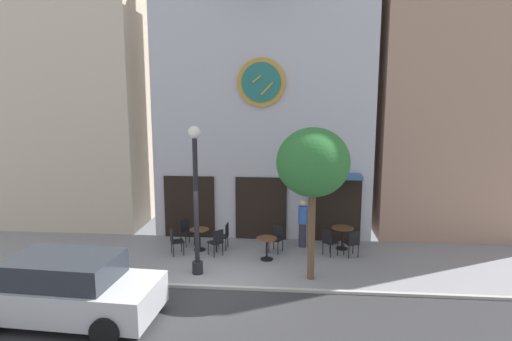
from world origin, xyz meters
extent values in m
cube|color=gray|center=(0.00, 2.18, -0.03)|extent=(26.25, 4.36, 0.05)
cube|color=#A8A5A0|center=(0.00, 0.02, 0.04)|extent=(26.25, 0.12, 0.08)
cube|color=#B2B2BC|center=(0.90, 5.59, 4.70)|extent=(7.97, 2.47, 9.41)
cylinder|color=#B7842D|center=(0.90, 4.30, 5.66)|extent=(1.67, 0.10, 1.67)
cylinder|color=#1E6660|center=(0.90, 4.24, 5.66)|extent=(1.37, 0.04, 1.37)
cube|color=#B7842D|center=(0.75, 4.20, 5.78)|extent=(0.33, 0.03, 0.28)
cube|color=#B7842D|center=(1.10, 4.20, 5.45)|extent=(0.45, 0.03, 0.47)
cube|color=black|center=(-1.76, 4.32, 1.15)|extent=(1.86, 0.10, 2.30)
cube|color=black|center=(0.90, 4.32, 1.15)|extent=(1.86, 0.10, 2.30)
cube|color=black|center=(3.56, 4.32, 1.15)|extent=(1.86, 0.10, 2.30)
cube|color=#33568C|center=(3.13, 4.01, 2.45)|extent=(2.55, 0.90, 0.12)
cube|color=beige|center=(-7.05, 6.72, 6.97)|extent=(6.20, 4.74, 13.94)
cube|color=#9E7A66|center=(8.32, 6.73, 6.66)|extent=(6.29, 4.75, 13.33)
cylinder|color=black|center=(-0.73, 0.99, 0.18)|extent=(0.32, 0.32, 0.36)
cylinder|color=black|center=(-0.73, 0.99, 2.00)|extent=(0.14, 0.14, 4.00)
sphere|color=white|center=(-0.73, 0.99, 4.18)|extent=(0.36, 0.36, 0.36)
cylinder|color=brown|center=(2.59, 0.89, 1.34)|extent=(0.20, 0.20, 2.67)
ellipsoid|color=#2D7033|center=(2.59, 0.89, 3.38)|extent=(2.03, 1.83, 1.93)
cylinder|color=black|center=(-1.09, 2.94, 0.37)|extent=(0.07, 0.07, 0.73)
cylinder|color=black|center=(-1.09, 2.94, 0.01)|extent=(0.40, 0.40, 0.03)
cylinder|color=brown|center=(-1.09, 2.94, 0.73)|extent=(0.66, 0.66, 0.03)
cylinder|color=black|center=(1.24, 2.26, 0.35)|extent=(0.07, 0.07, 0.71)
cylinder|color=black|center=(1.24, 2.26, 0.01)|extent=(0.40, 0.40, 0.03)
cylinder|color=brown|center=(1.24, 2.26, 0.71)|extent=(0.66, 0.66, 0.03)
cylinder|color=black|center=(3.76, 3.47, 0.38)|extent=(0.07, 0.07, 0.75)
cylinder|color=black|center=(3.76, 3.47, 0.01)|extent=(0.40, 0.40, 0.03)
cylinder|color=brown|center=(3.76, 3.47, 0.75)|extent=(0.75, 0.75, 0.03)
cube|color=black|center=(3.97, 2.79, 0.45)|extent=(0.52, 0.52, 0.04)
cube|color=black|center=(4.04, 2.63, 0.68)|extent=(0.37, 0.18, 0.45)
cylinder|color=black|center=(4.07, 3.01, 0.23)|extent=(0.03, 0.03, 0.45)
cylinder|color=black|center=(3.75, 2.89, 0.23)|extent=(0.03, 0.03, 0.45)
cylinder|color=black|center=(4.19, 2.70, 0.23)|extent=(0.03, 0.03, 0.45)
cylinder|color=black|center=(3.88, 2.57, 0.23)|extent=(0.03, 0.03, 0.45)
cube|color=black|center=(-1.73, 2.47, 0.45)|extent=(0.54, 0.54, 0.04)
cube|color=black|center=(-1.89, 2.39, 0.68)|extent=(0.20, 0.36, 0.45)
cylinder|color=black|center=(-1.51, 2.39, 0.23)|extent=(0.03, 0.03, 0.45)
cylinder|color=black|center=(-1.66, 2.69, 0.23)|extent=(0.03, 0.03, 0.45)
cylinder|color=black|center=(-1.81, 2.24, 0.23)|extent=(0.03, 0.03, 0.45)
cylinder|color=black|center=(-1.96, 2.54, 0.23)|extent=(0.03, 0.03, 0.45)
cube|color=black|center=(1.50, 2.97, 0.45)|extent=(0.53, 0.53, 0.04)
cube|color=black|center=(1.58, 3.13, 0.68)|extent=(0.36, 0.20, 0.45)
cylinder|color=black|center=(1.28, 2.89, 0.23)|extent=(0.03, 0.03, 0.45)
cylinder|color=black|center=(1.58, 2.74, 0.23)|extent=(0.03, 0.03, 0.45)
cylinder|color=black|center=(1.42, 3.20, 0.23)|extent=(0.03, 0.03, 0.45)
cylinder|color=black|center=(1.73, 3.05, 0.23)|extent=(0.03, 0.03, 0.45)
cube|color=black|center=(-0.47, 2.50, 0.45)|extent=(0.57, 0.57, 0.04)
cube|color=black|center=(-0.34, 2.37, 0.68)|extent=(0.30, 0.30, 0.45)
cylinder|color=black|center=(-0.47, 2.74, 0.23)|extent=(0.03, 0.03, 0.45)
cylinder|color=black|center=(-0.71, 2.50, 0.23)|extent=(0.03, 0.03, 0.45)
cylinder|color=black|center=(-0.23, 2.50, 0.23)|extent=(0.03, 0.03, 0.45)
cylinder|color=black|center=(-0.47, 2.26, 0.23)|extent=(0.03, 0.03, 0.45)
cube|color=black|center=(-0.35, 3.11, 0.45)|extent=(0.42, 0.42, 0.04)
cube|color=black|center=(-0.17, 3.10, 0.68)|extent=(0.06, 0.38, 0.45)
cylinder|color=black|center=(-0.51, 3.29, 0.23)|extent=(0.03, 0.03, 0.45)
cylinder|color=black|center=(-0.53, 2.95, 0.23)|extent=(0.03, 0.03, 0.45)
cylinder|color=black|center=(-0.17, 3.27, 0.23)|extent=(0.03, 0.03, 0.45)
cylinder|color=black|center=(-0.19, 2.93, 0.23)|extent=(0.03, 0.03, 0.45)
cube|color=black|center=(3.30, 2.83, 0.45)|extent=(0.57, 0.57, 0.04)
cube|color=black|center=(3.17, 2.71, 0.68)|extent=(0.29, 0.31, 0.45)
cylinder|color=black|center=(3.54, 2.82, 0.23)|extent=(0.03, 0.03, 0.45)
cylinder|color=black|center=(3.32, 3.07, 0.23)|extent=(0.03, 0.03, 0.45)
cylinder|color=black|center=(3.29, 2.59, 0.23)|extent=(0.03, 0.03, 0.45)
cylinder|color=black|center=(3.06, 2.84, 0.23)|extent=(0.03, 0.03, 0.45)
cube|color=black|center=(-1.63, 3.40, 0.45)|extent=(0.57, 0.57, 0.04)
cube|color=black|center=(-1.75, 3.53, 0.68)|extent=(0.30, 0.30, 0.45)
cylinder|color=black|center=(-1.63, 3.16, 0.23)|extent=(0.03, 0.03, 0.45)
cylinder|color=black|center=(-1.39, 3.40, 0.23)|extent=(0.03, 0.03, 0.45)
cylinder|color=black|center=(-1.87, 3.40, 0.23)|extent=(0.03, 0.03, 0.45)
cylinder|color=black|center=(-1.63, 3.64, 0.23)|extent=(0.03, 0.03, 0.45)
cylinder|color=#2D2D38|center=(2.40, 3.58, 0.42)|extent=(0.37, 0.37, 0.85)
cylinder|color=#3359B2|center=(2.40, 3.58, 1.15)|extent=(0.45, 0.45, 0.60)
sphere|color=tan|center=(2.40, 3.58, 1.56)|extent=(0.22, 0.22, 0.22)
cube|color=#B7BABF|center=(-3.18, -1.90, 0.60)|extent=(4.40, 2.05, 0.75)
cube|color=#262B33|center=(-3.18, -1.90, 1.25)|extent=(2.50, 1.72, 0.60)
cylinder|color=black|center=(-1.81, -2.88, 0.32)|extent=(0.65, 0.26, 0.64)
cylinder|color=black|center=(-1.71, -1.09, 0.32)|extent=(0.65, 0.26, 0.64)
cylinder|color=black|center=(-4.54, -0.92, 0.32)|extent=(0.65, 0.26, 0.64)
camera|label=1|loc=(2.02, -10.79, 5.12)|focal=30.03mm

